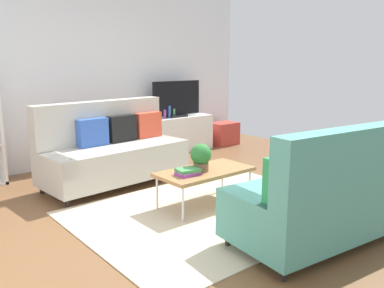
% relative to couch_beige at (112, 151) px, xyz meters
% --- Properties ---
extents(ground_plane, '(7.68, 7.68, 0.00)m').
position_rel_couch_beige_xyz_m(ground_plane, '(0.23, -1.46, -0.45)').
color(ground_plane, brown).
extents(wall_far, '(6.40, 0.12, 2.90)m').
position_rel_couch_beige_xyz_m(wall_far, '(0.23, 1.34, 1.00)').
color(wall_far, silver).
rests_on(wall_far, ground_plane).
extents(area_rug, '(2.90, 2.20, 0.01)m').
position_rel_couch_beige_xyz_m(area_rug, '(0.34, -1.62, -0.45)').
color(area_rug, beige).
rests_on(area_rug, ground_plane).
extents(couch_beige, '(1.96, 0.99, 1.10)m').
position_rel_couch_beige_xyz_m(couch_beige, '(0.00, 0.00, 0.00)').
color(couch_beige, '#B2ADA3').
rests_on(couch_beige, ground_plane).
extents(couch_green, '(1.98, 1.05, 1.10)m').
position_rel_couch_beige_xyz_m(couch_green, '(0.67, -2.84, -0.01)').
color(couch_green, teal).
rests_on(couch_green, ground_plane).
extents(coffee_table, '(1.10, 0.56, 0.42)m').
position_rel_couch_beige_xyz_m(coffee_table, '(0.39, -1.42, -0.06)').
color(coffee_table, '#9E7042').
rests_on(coffee_table, ground_plane).
extents(tv_console, '(1.40, 0.44, 0.64)m').
position_rel_couch_beige_xyz_m(tv_console, '(1.83, 1.00, -0.13)').
color(tv_console, silver).
rests_on(tv_console, ground_plane).
extents(tv, '(1.00, 0.20, 0.64)m').
position_rel_couch_beige_xyz_m(tv, '(1.83, 0.98, 0.50)').
color(tv, black).
rests_on(tv, tv_console).
extents(storage_trunk, '(0.52, 0.40, 0.44)m').
position_rel_couch_beige_xyz_m(storage_trunk, '(2.93, 0.90, -0.23)').
color(storage_trunk, '#B2382D').
rests_on(storage_trunk, ground_plane).
extents(potted_plant, '(0.24, 0.24, 0.31)m').
position_rel_couch_beige_xyz_m(potted_plant, '(0.32, -1.44, 0.14)').
color(potted_plant, brown).
rests_on(potted_plant, coffee_table).
extents(table_book_0, '(0.25, 0.19, 0.04)m').
position_rel_couch_beige_xyz_m(table_book_0, '(0.12, -1.46, -0.01)').
color(table_book_0, purple).
rests_on(table_book_0, coffee_table).
extents(table_book_1, '(0.27, 0.22, 0.03)m').
position_rel_couch_beige_xyz_m(table_book_1, '(0.12, -1.46, 0.02)').
color(table_book_1, '#3F8C4C').
rests_on(table_book_1, table_book_0).
extents(vase_0, '(0.08, 0.08, 0.15)m').
position_rel_couch_beige_xyz_m(vase_0, '(1.25, 1.05, 0.26)').
color(vase_0, silver).
rests_on(vase_0, tv_console).
extents(vase_1, '(0.10, 0.10, 0.14)m').
position_rel_couch_beige_xyz_m(vase_1, '(1.40, 1.05, 0.26)').
color(vase_1, '#33B29E').
rests_on(vase_1, tv_console).
extents(bottle_0, '(0.05, 0.05, 0.16)m').
position_rel_couch_beige_xyz_m(bottle_0, '(1.55, 0.96, 0.27)').
color(bottle_0, purple).
rests_on(bottle_0, tv_console).
extents(bottle_1, '(0.05, 0.05, 0.22)m').
position_rel_couch_beige_xyz_m(bottle_1, '(1.66, 0.96, 0.30)').
color(bottle_1, '#3359B2').
rests_on(bottle_1, tv_console).
extents(bottle_2, '(0.05, 0.05, 0.16)m').
position_rel_couch_beige_xyz_m(bottle_2, '(1.76, 0.96, 0.27)').
color(bottle_2, '#3F8C4C').
rests_on(bottle_2, tv_console).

